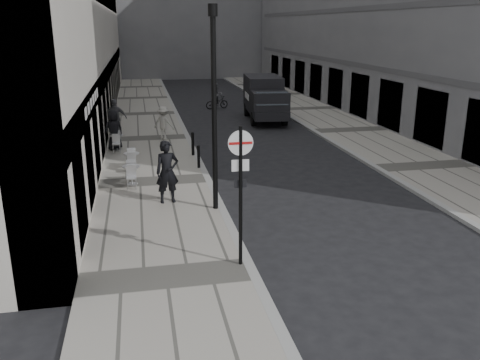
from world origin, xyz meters
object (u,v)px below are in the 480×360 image
object	(u,v)px
walking_man	(167,172)
lamppost	(214,100)
panel_van	(265,96)
sign_post	(241,178)
cyclist	(217,99)

from	to	relation	value
walking_man	lamppost	bearing A→B (deg)	-40.21
panel_van	sign_post	bearing A→B (deg)	-100.17
sign_post	panel_van	size ratio (longest dim) A/B	0.59
lamppost	cyclist	size ratio (longest dim) A/B	3.40
sign_post	panel_van	xyz separation A→B (m)	(5.43, 19.47, -0.81)
cyclist	lamppost	bearing A→B (deg)	-116.14
lamppost	panel_van	world-z (taller)	lamppost
panel_van	lamppost	bearing A→B (deg)	-103.91
walking_man	panel_van	distance (m)	16.12
sign_post	cyclist	distance (m)	24.65
cyclist	sign_post	bearing A→B (deg)	-114.70
walking_man	sign_post	size ratio (longest dim) A/B	0.60
lamppost	cyclist	bearing A→B (deg)	81.06
sign_post	lamppost	bearing A→B (deg)	90.70
sign_post	cyclist	size ratio (longest dim) A/B	1.88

